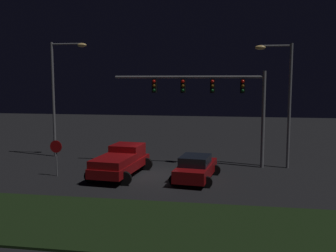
{
  "coord_description": "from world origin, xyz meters",
  "views": [
    {
      "loc": [
        4.54,
        -23.17,
        5.87
      ],
      "look_at": [
        0.55,
        1.14,
        2.95
      ],
      "focal_mm": 41.18,
      "sensor_mm": 36.0,
      "label": 1
    }
  ],
  "objects_px": {
    "stop_sign": "(56,151)",
    "pickup_truck": "(122,160)",
    "street_lamp_left": "(60,86)",
    "car_sedan": "(196,168)",
    "traffic_signal_gantry": "(213,93)",
    "street_lamp_right": "(283,91)"
  },
  "relations": [
    {
      "from": "stop_sign",
      "to": "pickup_truck",
      "type": "bearing_deg",
      "value": 11.74
    },
    {
      "from": "street_lamp_left",
      "to": "stop_sign",
      "type": "distance_m",
      "value": 7.43
    },
    {
      "from": "pickup_truck",
      "to": "car_sedan",
      "type": "bearing_deg",
      "value": -89.25
    },
    {
      "from": "traffic_signal_gantry",
      "to": "stop_sign",
      "type": "bearing_deg",
      "value": -154.24
    },
    {
      "from": "stop_sign",
      "to": "car_sedan",
      "type": "bearing_deg",
      "value": 2.68
    },
    {
      "from": "car_sedan",
      "to": "traffic_signal_gantry",
      "type": "relative_size",
      "value": 0.44
    },
    {
      "from": "street_lamp_right",
      "to": "traffic_signal_gantry",
      "type": "bearing_deg",
      "value": -178.27
    },
    {
      "from": "street_lamp_right",
      "to": "pickup_truck",
      "type": "bearing_deg",
      "value": -159.07
    },
    {
      "from": "traffic_signal_gantry",
      "to": "stop_sign",
      "type": "distance_m",
      "value": 10.9
    },
    {
      "from": "car_sedan",
      "to": "traffic_signal_gantry",
      "type": "xyz_separation_m",
      "value": [
        0.76,
        4.09,
        4.29
      ]
    },
    {
      "from": "street_lamp_left",
      "to": "stop_sign",
      "type": "height_order",
      "value": "street_lamp_left"
    },
    {
      "from": "pickup_truck",
      "to": "traffic_signal_gantry",
      "type": "xyz_separation_m",
      "value": [
        5.4,
        3.68,
        4.03
      ]
    },
    {
      "from": "car_sedan",
      "to": "street_lamp_right",
      "type": "bearing_deg",
      "value": -44.83
    },
    {
      "from": "car_sedan",
      "to": "street_lamp_left",
      "type": "xyz_separation_m",
      "value": [
        -10.9,
        5.47,
        4.73
      ]
    },
    {
      "from": "street_lamp_left",
      "to": "street_lamp_right",
      "type": "xyz_separation_m",
      "value": [
        16.24,
        -1.24,
        -0.28
      ]
    },
    {
      "from": "pickup_truck",
      "to": "traffic_signal_gantry",
      "type": "bearing_deg",
      "value": -49.93
    },
    {
      "from": "pickup_truck",
      "to": "street_lamp_left",
      "type": "bearing_deg",
      "value": 56.86
    },
    {
      "from": "pickup_truck",
      "to": "car_sedan",
      "type": "height_order",
      "value": "pickup_truck"
    },
    {
      "from": "car_sedan",
      "to": "traffic_signal_gantry",
      "type": "bearing_deg",
      "value": -3.72
    },
    {
      "from": "street_lamp_left",
      "to": "street_lamp_right",
      "type": "height_order",
      "value": "street_lamp_left"
    },
    {
      "from": "pickup_truck",
      "to": "street_lamp_left",
      "type": "relative_size",
      "value": 0.64
    },
    {
      "from": "pickup_truck",
      "to": "street_lamp_left",
      "type": "distance_m",
      "value": 9.2
    }
  ]
}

